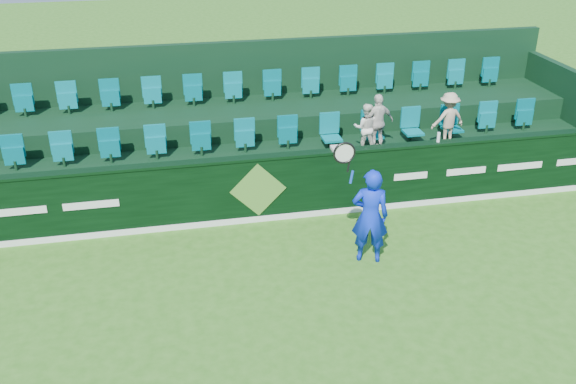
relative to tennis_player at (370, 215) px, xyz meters
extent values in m
plane|color=#2F6C19|center=(-1.66, -2.16, -0.89)|extent=(60.00, 60.00, 0.00)
cube|color=black|center=(-1.66, 1.84, -0.24)|extent=(16.00, 0.20, 1.30)
cube|color=black|center=(-1.66, 1.84, 0.44)|extent=(16.00, 0.24, 0.05)
cube|color=white|center=(-1.66, 1.73, -0.83)|extent=(16.00, 0.02, 0.12)
cube|color=#558A32|center=(-1.66, 1.73, -0.19)|extent=(1.10, 0.02, 1.10)
cube|color=white|center=(-5.96, 1.73, -0.19)|extent=(0.85, 0.01, 0.14)
cube|color=white|center=(-4.76, 1.73, -0.19)|extent=(1.00, 0.01, 0.14)
cube|color=white|center=(1.44, 1.73, -0.19)|extent=(0.70, 0.01, 0.14)
cube|color=white|center=(2.64, 1.73, -0.19)|extent=(0.85, 0.01, 0.14)
cube|color=white|center=(3.84, 1.73, -0.19)|extent=(1.00, 0.01, 0.14)
cube|color=white|center=(5.04, 1.73, -0.19)|extent=(0.70, 0.01, 0.14)
cube|color=black|center=(-1.66, 2.94, -0.49)|extent=(16.00, 2.00, 0.80)
cube|color=black|center=(-1.66, 4.84, -0.24)|extent=(16.00, 1.80, 1.30)
cube|color=black|center=(-1.66, 5.84, 0.41)|extent=(16.00, 0.20, 2.60)
cube|color=black|center=(6.24, 3.84, 0.11)|extent=(0.20, 4.00, 2.00)
cube|color=#01676F|center=(-1.66, 3.34, 0.21)|extent=(13.50, 0.50, 0.60)
cube|color=#01676F|center=(-1.66, 5.14, 0.71)|extent=(13.50, 0.50, 0.60)
imported|color=#0D2AE0|center=(0.01, 0.00, -0.02)|extent=(0.73, 0.58, 1.74)
cylinder|color=#143FBF|center=(-0.39, -0.10, 0.81)|extent=(0.07, 0.04, 0.22)
cylinder|color=black|center=(-0.45, -0.10, 1.01)|extent=(0.06, 0.03, 0.20)
torus|color=black|center=(-0.53, -0.10, 1.25)|extent=(0.43, 0.04, 0.43)
cylinder|color=silver|center=(-0.53, -0.10, 1.25)|extent=(0.35, 0.01, 0.35)
imported|color=white|center=(0.85, 2.96, 0.44)|extent=(0.60, 0.52, 1.05)
imported|color=silver|center=(1.12, 2.96, 0.53)|extent=(0.78, 0.46, 1.24)
imported|color=tan|center=(2.72, 2.96, 0.50)|extent=(0.80, 0.52, 1.17)
cube|color=silver|center=(0.01, 1.84, 0.49)|extent=(0.41, 0.27, 0.06)
cylinder|color=white|center=(2.00, 1.84, 0.56)|extent=(0.06, 0.06, 0.20)
camera|label=1|loc=(-3.32, -9.18, 5.25)|focal=40.00mm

